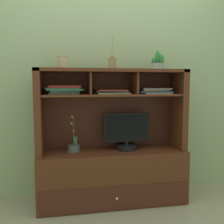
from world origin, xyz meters
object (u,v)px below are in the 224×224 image
(potted_succulent, at_px, (158,63))
(magazine_stack_left, at_px, (112,92))
(diffuser_bottle, at_px, (112,63))
(media_console, at_px, (112,162))
(magazine_stack_right, at_px, (155,91))
(magazine_stack_centre, at_px, (64,90))
(ceramic_vase, at_px, (62,62))
(potted_orchid, at_px, (74,147))
(tv_monitor, at_px, (127,134))

(potted_succulent, bearing_deg, magazine_stack_left, -178.49)
(diffuser_bottle, bearing_deg, magazine_stack_left, 95.42)
(media_console, relative_size, diffuser_bottle, 4.79)
(media_console, bearing_deg, magazine_stack_right, -4.18)
(magazine_stack_centre, xyz_separation_m, ceramic_vase, (-0.01, -0.04, 0.26))
(potted_orchid, bearing_deg, ceramic_vase, -152.66)
(magazine_stack_centre, relative_size, diffuser_bottle, 1.18)
(magazine_stack_left, bearing_deg, potted_orchid, 177.49)
(tv_monitor, height_order, magazine_stack_right, magazine_stack_right)
(tv_monitor, relative_size, diffuser_bottle, 1.53)
(media_console, relative_size, potted_orchid, 4.09)
(magazine_stack_right, bearing_deg, tv_monitor, 174.93)
(media_console, xyz_separation_m, magazine_stack_left, (-0.00, 0.00, 0.69))
(magazine_stack_centre, distance_m, magazine_stack_right, 0.88)
(magazine_stack_left, bearing_deg, tv_monitor, -3.33)
(ceramic_vase, bearing_deg, magazine_stack_right, -0.08)
(magazine_stack_left, distance_m, potted_succulent, 0.55)
(ceramic_vase, bearing_deg, tv_monitor, 2.16)
(media_console, distance_m, potted_succulent, 1.09)
(magazine_stack_left, height_order, potted_succulent, potted_succulent)
(potted_succulent, bearing_deg, ceramic_vase, -177.28)
(tv_monitor, distance_m, potted_succulent, 0.77)
(magazine_stack_right, bearing_deg, potted_succulent, 47.29)
(potted_succulent, distance_m, ceramic_vase, 0.93)
(potted_orchid, relative_size, magazine_stack_right, 1.05)
(media_console, xyz_separation_m, potted_succulent, (0.47, 0.01, 0.98))
(tv_monitor, xyz_separation_m, magazine_stack_right, (0.28, -0.02, 0.42))
(tv_monitor, bearing_deg, diffuser_bottle, -175.18)
(magazine_stack_left, bearing_deg, diffuser_bottle, -84.58)
(magazine_stack_right, bearing_deg, diffuser_bottle, 178.41)
(diffuser_bottle, xyz_separation_m, ceramic_vase, (-0.47, -0.01, 0.00))
(magazine_stack_left, relative_size, ceramic_vase, 2.92)
(tv_monitor, relative_size, magazine_stack_right, 1.37)
(magazine_stack_left, height_order, magazine_stack_right, magazine_stack_right)
(media_console, bearing_deg, diffuser_bottle, -90.00)
(tv_monitor, distance_m, ceramic_vase, 0.93)
(magazine_stack_left, height_order, diffuser_bottle, diffuser_bottle)
(magazine_stack_centre, height_order, magazine_stack_right, magazine_stack_centre)
(diffuser_bottle, relative_size, ceramic_vase, 2.53)
(magazine_stack_right, relative_size, potted_succulent, 1.76)
(potted_orchid, bearing_deg, magazine_stack_left, -2.51)
(diffuser_bottle, height_order, ceramic_vase, diffuser_bottle)
(potted_orchid, distance_m, ceramic_vase, 0.82)
(potted_orchid, height_order, potted_succulent, potted_succulent)
(media_console, distance_m, tv_monitor, 0.32)
(potted_orchid, relative_size, potted_succulent, 1.85)
(potted_succulent, relative_size, ceramic_vase, 1.60)
(tv_monitor, bearing_deg, ceramic_vase, -177.84)
(potted_succulent, bearing_deg, magazine_stack_centre, -179.70)
(media_console, bearing_deg, tv_monitor, -2.53)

